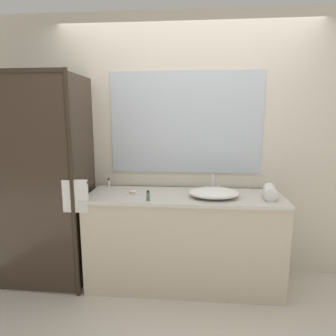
{
  "coord_description": "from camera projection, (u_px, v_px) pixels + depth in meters",
  "views": [
    {
      "loc": [
        0.08,
        -2.61,
        1.63
      ],
      "look_at": [
        -0.15,
        0.0,
        1.15
      ],
      "focal_mm": 31.15,
      "sensor_mm": 36.0,
      "label": 1
    }
  ],
  "objects": [
    {
      "name": "wall_back_with_mirror",
      "position": [
        186.0,
        147.0,
        2.96
      ],
      "size": [
        4.4,
        0.06,
        2.6
      ],
      "color": "beige",
      "rests_on": "ground_plane"
    },
    {
      "name": "rolled_towel_near_edge",
      "position": [
        270.0,
        192.0,
        2.58
      ],
      "size": [
        0.16,
        0.26,
        0.11
      ],
      "primitive_type": "cylinder",
      "rotation": [
        1.57,
        0.0,
        -0.19
      ],
      "color": "white",
      "rests_on": "vanity_cabinet"
    },
    {
      "name": "shower_enclosure",
      "position": [
        40.0,
        184.0,
        2.6
      ],
      "size": [
        1.2,
        0.59,
        2.0
      ],
      "color": "#2D2319",
      "rests_on": "ground_plane"
    },
    {
      "name": "soap_dish",
      "position": [
        132.0,
        193.0,
        2.71
      ],
      "size": [
        0.1,
        0.07,
        0.04
      ],
      "color": "silver",
      "rests_on": "vanity_cabinet"
    },
    {
      "name": "amenity_bottle_conditioner",
      "position": [
        109.0,
        183.0,
        2.97
      ],
      "size": [
        0.03,
        0.03,
        0.09
      ],
      "color": "silver",
      "rests_on": "vanity_cabinet"
    },
    {
      "name": "ground_plane",
      "position": [
        183.0,
        283.0,
        2.86
      ],
      "size": [
        8.0,
        8.0,
        0.0
      ],
      "primitive_type": "plane",
      "color": "beige"
    },
    {
      "name": "faucet",
      "position": [
        212.0,
        186.0,
        2.79
      ],
      "size": [
        0.17,
        0.15,
        0.17
      ],
      "color": "silver",
      "rests_on": "vanity_cabinet"
    },
    {
      "name": "vanity_cabinet",
      "position": [
        184.0,
        240.0,
        2.78
      ],
      "size": [
        1.8,
        0.58,
        0.9
      ],
      "color": "beige",
      "rests_on": "ground_plane"
    },
    {
      "name": "sink_basin",
      "position": [
        214.0,
        193.0,
        2.61
      ],
      "size": [
        0.46,
        0.33,
        0.08
      ],
      "primitive_type": "ellipsoid",
      "color": "white",
      "rests_on": "vanity_cabinet"
    },
    {
      "name": "amenity_bottle_shampoo",
      "position": [
        148.0,
        196.0,
        2.51
      ],
      "size": [
        0.03,
        0.03,
        0.09
      ],
      "color": "#4C7056",
      "rests_on": "vanity_cabinet"
    }
  ]
}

